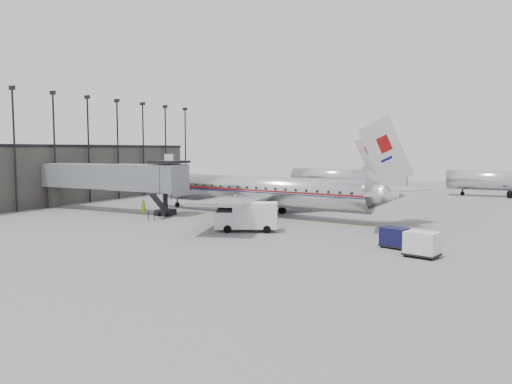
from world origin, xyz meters
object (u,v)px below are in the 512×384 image
Objects in this scene: baggage_cart_navy at (395,237)px; ramp_worker at (144,207)px; service_van at (247,216)px; airliner at (263,191)px; baggage_cart_white at (422,244)px.

baggage_cart_navy is 31.04m from ramp_worker.
service_van is at bearing -168.57° from baggage_cart_navy.
airliner reaches higher than baggage_cart_navy.
baggage_cart_white is (2.41, -2.50, 0.12)m from baggage_cart_navy.
service_van is at bearing 179.55° from baggage_cart_white.
airliner is 11.62m from service_van.
service_van reaches higher than ramp_worker.
baggage_cart_white is at bearing -56.40° from ramp_worker.
airliner reaches higher than baggage_cart_white.
service_van is (3.70, -10.93, -1.35)m from airliner.
baggage_cart_white is at bearing -27.56° from baggage_cart_navy.
ramp_worker is (-12.69, -5.90, -1.92)m from airliner.
baggage_cart_navy is 1.42× the size of ramp_worker.
airliner is 12.94× the size of baggage_cart_white.
service_van is 3.62× the size of ramp_worker.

